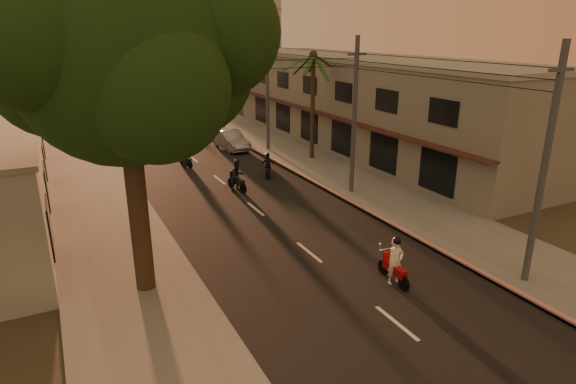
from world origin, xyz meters
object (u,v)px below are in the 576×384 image
palm_tree (313,61)px  scooter_far_b (212,126)px  scooter_far_a (186,156)px  scooter_far_c (176,110)px  scooter_red (395,263)px  scooter_mid_a (237,177)px  parked_car (231,140)px  broadleaf_tree (133,55)px  scooter_mid_b (268,166)px

palm_tree → scooter_far_b: size_ratio=4.72×
scooter_far_a → scooter_far_c: 21.25m
scooter_red → scooter_far_c: 40.72m
scooter_red → scooter_mid_a: (-1.34, 13.22, 0.04)m
scooter_far_b → parked_car: size_ratio=0.37×
broadleaf_tree → scooter_mid_b: size_ratio=7.29×
scooter_far_b → scooter_far_c: scooter_far_c is taller
broadleaf_tree → scooter_mid_b: 16.62m
scooter_mid_a → scooter_far_c: 27.64m
broadleaf_tree → scooter_mid_a: 13.84m
broadleaf_tree → scooter_far_a: bearing=70.8°
palm_tree → scooter_mid_a: (-7.71, -4.56, -6.26)m
scooter_mid_b → scooter_far_a: bearing=153.0°
scooter_far_b → parked_car: (-0.56, -6.44, -0.04)m
scooter_far_c → scooter_red: bearing=-99.6°
palm_tree → scooter_far_a: 11.28m
palm_tree → scooter_far_b: palm_tree is taller
broadleaf_tree → scooter_far_b: (10.81, 26.04, -7.68)m
scooter_mid_a → scooter_far_a: scooter_mid_a is taller
scooter_mid_b → scooter_far_a: 6.42m
scooter_far_a → scooter_far_c: bearing=62.5°
scooter_far_a → palm_tree: bearing=-28.5°
palm_tree → scooter_red: palm_tree is taller
broadleaf_tree → scooter_far_c: bearing=74.6°
palm_tree → scooter_far_c: 24.18m
scooter_mid_b → scooter_far_c: scooter_far_c is taller
broadleaf_tree → palm_tree: (14.61, 13.86, -1.33)m
broadleaf_tree → scooter_far_a: 18.61m
scooter_mid_b → scooter_red: bearing=-72.6°
scooter_red → scooter_mid_a: 13.29m
scooter_far_a → scooter_far_b: 11.33m
scooter_mid_a → parked_car: 10.84m
scooter_red → scooter_mid_b: (1.47, 15.00, -0.09)m
broadleaf_tree → scooter_far_c: broadleaf_tree is taller
scooter_far_a → scooter_far_b: size_ratio=0.95×
scooter_mid_a → scooter_far_b: scooter_mid_a is taller
scooter_red → scooter_mid_a: scooter_mid_a is taller
scooter_red → scooter_far_b: scooter_red is taller
scooter_mid_a → scooter_mid_b: bearing=21.2°
palm_tree → scooter_mid_a: 10.93m
broadleaf_tree → scooter_mid_b: broadleaf_tree is taller
scooter_mid_a → scooter_mid_b: 3.32m
scooter_red → scooter_far_c: bearing=91.3°
scooter_far_c → scooter_mid_b: bearing=-97.9°
scooter_mid_a → scooter_far_b: 17.20m
broadleaf_tree → scooter_far_b: bearing=67.5°
parked_car → scooter_far_c: 17.15m
broadleaf_tree → scooter_far_a: broadleaf_tree is taller
palm_tree → parked_car: (-4.36, 5.75, -6.39)m
scooter_red → scooter_far_b: 30.08m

